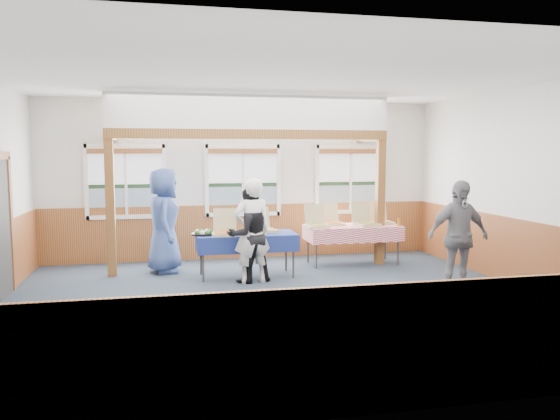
% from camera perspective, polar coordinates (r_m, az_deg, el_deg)
% --- Properties ---
extents(floor, '(8.00, 8.00, 0.00)m').
position_cam_1_polar(floor, '(8.01, -0.21, -9.63)').
color(floor, '#26313E').
rests_on(floor, ground).
extents(ceiling, '(8.00, 8.00, 0.00)m').
position_cam_1_polar(ceiling, '(7.79, -0.22, 13.68)').
color(ceiling, white).
rests_on(ceiling, wall_back).
extents(wall_back, '(8.00, 0.00, 8.00)m').
position_cam_1_polar(wall_back, '(11.18, -3.92, 3.12)').
color(wall_back, silver).
rests_on(wall_back, floor).
extents(wall_front, '(8.00, 0.00, 8.00)m').
position_cam_1_polar(wall_front, '(4.39, 9.26, -1.40)').
color(wall_front, silver).
rests_on(wall_front, floor).
extents(wall_right, '(0.00, 8.00, 8.00)m').
position_cam_1_polar(wall_right, '(9.41, 24.38, 2.06)').
color(wall_right, silver).
rests_on(wall_right, floor).
extents(wainscot_back, '(7.98, 0.05, 1.10)m').
position_cam_1_polar(wainscot_back, '(11.25, -3.86, -2.23)').
color(wainscot_back, brown).
rests_on(wainscot_back, floor).
extents(wainscot_front, '(7.98, 0.05, 1.10)m').
position_cam_1_polar(wainscot_front, '(4.66, 8.92, -14.27)').
color(wainscot_front, brown).
rests_on(wainscot_front, floor).
extents(wainscot_right, '(0.05, 6.98, 1.10)m').
position_cam_1_polar(wainscot_right, '(9.52, 23.99, -4.26)').
color(wainscot_right, brown).
rests_on(wainscot_right, floor).
extents(window_left, '(1.56, 0.10, 1.46)m').
position_cam_1_polar(window_left, '(11.04, -15.81, 3.28)').
color(window_left, white).
rests_on(window_left, wall_back).
extents(window_mid, '(1.56, 0.10, 1.46)m').
position_cam_1_polar(window_mid, '(11.13, -3.89, 3.51)').
color(window_mid, white).
rests_on(window_mid, wall_back).
extents(window_right, '(1.56, 0.10, 1.46)m').
position_cam_1_polar(window_right, '(11.68, 7.37, 3.60)').
color(window_right, white).
rests_on(window_right, wall_back).
extents(post_left, '(0.15, 0.15, 2.40)m').
position_cam_1_polar(post_left, '(9.94, -17.30, 0.19)').
color(post_left, brown).
rests_on(post_left, floor).
extents(post_right, '(0.15, 0.15, 2.40)m').
position_cam_1_polar(post_right, '(10.71, 10.40, 0.76)').
color(post_right, brown).
rests_on(post_right, floor).
extents(cross_beam, '(5.15, 0.18, 0.18)m').
position_cam_1_polar(cross_beam, '(9.98, -2.96, 7.89)').
color(cross_beam, brown).
rests_on(cross_beam, post_left).
extents(table_left, '(1.89, 1.45, 0.76)m').
position_cam_1_polar(table_left, '(9.54, -3.53, -2.83)').
color(table_left, '#333333').
rests_on(table_left, floor).
extents(table_right, '(1.95, 1.27, 0.76)m').
position_cam_1_polar(table_right, '(10.68, 7.60, -1.90)').
color(table_right, '#333333').
rests_on(table_right, floor).
extents(pizza_box_a, '(0.47, 0.54, 0.44)m').
position_cam_1_polar(pizza_box_a, '(9.37, -5.82, -2.23)').
color(pizza_box_a, '#D0C18A').
rests_on(pizza_box_a, table_left).
extents(pizza_box_b, '(0.49, 0.55, 0.42)m').
position_cam_1_polar(pizza_box_b, '(9.74, -1.70, -1.89)').
color(pizza_box_b, '#D0C18A').
rests_on(pizza_box_b, table_left).
extents(pizza_box_c, '(0.39, 0.47, 0.42)m').
position_cam_1_polar(pizza_box_c, '(10.35, 3.88, -1.44)').
color(pizza_box_c, '#D0C18A').
rests_on(pizza_box_c, table_right).
extents(pizza_box_d, '(0.41, 0.49, 0.42)m').
position_cam_1_polar(pizza_box_d, '(10.74, 5.50, -1.18)').
color(pizza_box_d, '#D0C18A').
rests_on(pizza_box_d, table_right).
extents(pizza_box_e, '(0.49, 0.57, 0.45)m').
position_cam_1_polar(pizza_box_e, '(10.68, 8.98, -1.25)').
color(pizza_box_e, '#D0C18A').
rests_on(pizza_box_e, table_right).
extents(pizza_box_f, '(0.41, 0.49, 0.42)m').
position_cam_1_polar(pizza_box_f, '(11.03, 10.53, -1.06)').
color(pizza_box_f, '#D0C18A').
rests_on(pizza_box_f, table_right).
extents(veggie_tray, '(0.40, 0.40, 0.09)m').
position_cam_1_polar(veggie_tray, '(9.45, -8.04, -2.40)').
color(veggie_tray, black).
rests_on(veggie_tray, table_left).
extents(drink_glass, '(0.07, 0.07, 0.15)m').
position_cam_1_polar(drink_glass, '(10.76, 12.33, -1.22)').
color(drink_glass, '#9D691A').
rests_on(drink_glass, table_right).
extents(woman_white, '(0.70, 0.53, 1.75)m').
position_cam_1_polar(woman_white, '(9.03, -2.95, -2.19)').
color(woman_white, white).
rests_on(woman_white, floor).
extents(woman_black, '(0.92, 0.81, 1.59)m').
position_cam_1_polar(woman_black, '(9.11, -3.29, -2.63)').
color(woman_black, black).
rests_on(woman_black, floor).
extents(man_blue, '(0.61, 0.93, 1.89)m').
position_cam_1_polar(man_blue, '(10.04, -12.05, -1.08)').
color(man_blue, '#395090').
rests_on(man_blue, floor).
extents(person_grey, '(1.04, 0.47, 1.74)m').
position_cam_1_polar(person_grey, '(8.87, 18.11, -2.64)').
color(person_grey, slate).
rests_on(person_grey, floor).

